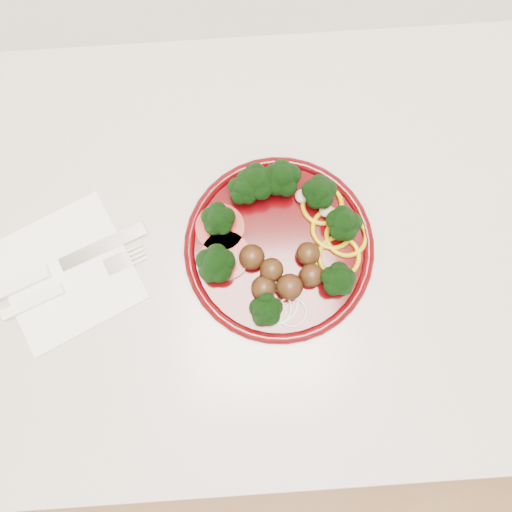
{
  "coord_description": "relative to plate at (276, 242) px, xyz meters",
  "views": [
    {
      "loc": [
        0.02,
        1.58,
        1.53
      ],
      "look_at": [
        0.03,
        1.68,
        0.92
      ],
      "focal_mm": 35.0,
      "sensor_mm": 36.0,
      "label": 1
    }
  ],
  "objects": [
    {
      "name": "napkin",
      "position": [
        -0.27,
        -0.02,
        -0.02
      ],
      "size": [
        0.21,
        0.21,
        0.0
      ],
      "primitive_type": "cube",
      "rotation": [
        0.0,
        0.0,
        0.43
      ],
      "color": "white",
      "rests_on": "counter"
    },
    {
      "name": "knife",
      "position": [
        -0.3,
        -0.02,
        -0.01
      ],
      "size": [
        0.21,
        0.1,
        0.01
      ],
      "rotation": [
        0.0,
        0.0,
        0.38
      ],
      "color": "silver",
      "rests_on": "napkin"
    },
    {
      "name": "plate",
      "position": [
        0.0,
        0.0,
        0.0
      ],
      "size": [
        0.24,
        0.24,
        0.06
      ],
      "rotation": [
        0.0,
        0.0,
        -0.11
      ],
      "color": "#3F0305",
      "rests_on": "counter"
    },
    {
      "name": "fork",
      "position": [
        -0.29,
        -0.04,
        -0.01
      ],
      "size": [
        0.18,
        0.09,
        0.01
      ],
      "rotation": [
        0.0,
        0.0,
        0.38
      ],
      "color": "white",
      "rests_on": "napkin"
    },
    {
      "name": "counter",
      "position": [
        -0.05,
        0.0,
        -0.47
      ],
      "size": [
        2.4,
        0.6,
        0.9
      ],
      "color": "silver",
      "rests_on": "ground"
    }
  ]
}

